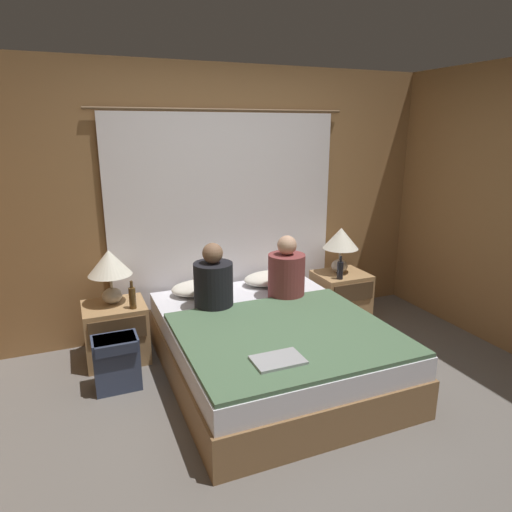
# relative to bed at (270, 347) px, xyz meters

# --- Properties ---
(ground_plane) EXTENTS (16.00, 16.00, 0.00)m
(ground_plane) POSITION_rel_bed_xyz_m (0.00, -0.63, -0.23)
(ground_plane) COLOR #66605B
(wall_back) EXTENTS (4.36, 0.06, 2.50)m
(wall_back) POSITION_rel_bed_xyz_m (0.00, 1.12, 1.02)
(wall_back) COLOR olive
(wall_back) RESTS_ON ground_plane
(curtain_panel) EXTENTS (2.42, 0.02, 2.10)m
(curtain_panel) POSITION_rel_bed_xyz_m (0.00, 1.06, 0.82)
(curtain_panel) COLOR white
(curtain_panel) RESTS_ON ground_plane
(bed) EXTENTS (1.60, 2.01, 0.47)m
(bed) POSITION_rel_bed_xyz_m (0.00, 0.00, 0.00)
(bed) COLOR olive
(bed) RESTS_ON ground_plane
(nightstand_left) EXTENTS (0.51, 0.46, 0.50)m
(nightstand_left) POSITION_rel_bed_xyz_m (-1.12, 0.72, 0.02)
(nightstand_left) COLOR #A87F51
(nightstand_left) RESTS_ON ground_plane
(nightstand_right) EXTENTS (0.51, 0.46, 0.50)m
(nightstand_right) POSITION_rel_bed_xyz_m (1.12, 0.72, 0.02)
(nightstand_right) COLOR #A87F51
(nightstand_right) RESTS_ON ground_plane
(lamp_left) EXTENTS (0.36, 0.36, 0.47)m
(lamp_left) POSITION_rel_bed_xyz_m (-1.12, 0.77, 0.59)
(lamp_left) COLOR #B2A899
(lamp_left) RESTS_ON nightstand_left
(lamp_right) EXTENTS (0.36, 0.36, 0.47)m
(lamp_right) POSITION_rel_bed_xyz_m (1.12, 0.77, 0.59)
(lamp_right) COLOR #B2A899
(lamp_right) RESTS_ON nightstand_right
(pillow_left) EXTENTS (0.53, 0.35, 0.12)m
(pillow_left) POSITION_rel_bed_xyz_m (-0.35, 0.79, 0.30)
(pillow_left) COLOR silver
(pillow_left) RESTS_ON bed
(pillow_right) EXTENTS (0.53, 0.35, 0.12)m
(pillow_right) POSITION_rel_bed_xyz_m (0.35, 0.79, 0.30)
(pillow_right) COLOR silver
(pillow_right) RESTS_ON bed
(blanket_on_bed) EXTENTS (1.54, 1.36, 0.03)m
(blanket_on_bed) POSITION_rel_bed_xyz_m (0.00, -0.29, 0.25)
(blanket_on_bed) COLOR #4C6B4C
(blanket_on_bed) RESTS_ON bed
(person_left_in_bed) EXTENTS (0.33, 0.33, 0.57)m
(person_left_in_bed) POSITION_rel_bed_xyz_m (-0.34, 0.42, 0.46)
(person_left_in_bed) COLOR black
(person_left_in_bed) RESTS_ON bed
(person_right_in_bed) EXTENTS (0.33, 0.33, 0.57)m
(person_right_in_bed) POSITION_rel_bed_xyz_m (0.34, 0.42, 0.46)
(person_right_in_bed) COLOR brown
(person_right_in_bed) RESTS_ON bed
(beer_bottle_on_left_stand) EXTENTS (0.06, 0.06, 0.24)m
(beer_bottle_on_left_stand) POSITION_rel_bed_xyz_m (-0.98, 0.58, 0.37)
(beer_bottle_on_left_stand) COLOR #513819
(beer_bottle_on_left_stand) RESTS_ON nightstand_left
(beer_bottle_on_right_stand) EXTENTS (0.06, 0.06, 0.23)m
(beer_bottle_on_right_stand) POSITION_rel_bed_xyz_m (1.01, 0.58, 0.36)
(beer_bottle_on_right_stand) COLOR black
(beer_bottle_on_right_stand) RESTS_ON nightstand_right
(laptop_on_bed) EXTENTS (0.33, 0.22, 0.02)m
(laptop_on_bed) POSITION_rel_bed_xyz_m (-0.25, -0.67, 0.28)
(laptop_on_bed) COLOR #9EA0A5
(laptop_on_bed) RESTS_ON blanket_on_bed
(backpack_on_floor) EXTENTS (0.34, 0.26, 0.42)m
(backpack_on_floor) POSITION_rel_bed_xyz_m (-1.17, 0.25, 0.00)
(backpack_on_floor) COLOR #333D56
(backpack_on_floor) RESTS_ON ground_plane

